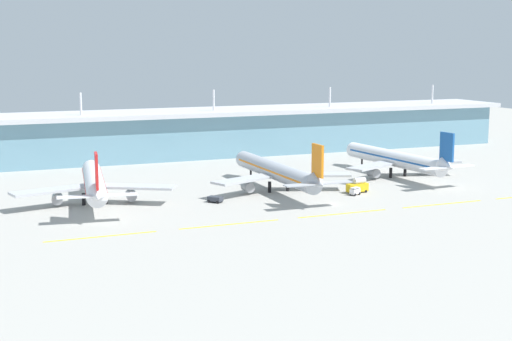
{
  "coord_description": "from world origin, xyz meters",
  "views": [
    {
      "loc": [
        -102.73,
        -190.72,
        45.95
      ],
      "look_at": [
        -13.34,
        27.06,
        7.0
      ],
      "focal_mm": 51.63,
      "sensor_mm": 36.0,
      "label": 1
    }
  ],
  "objects_px": {
    "airliner_far": "(396,159)",
    "pushback_tug": "(215,199)",
    "airliner_near": "(94,183)",
    "baggage_cart": "(355,191)",
    "fuel_truck": "(358,186)",
    "airliner_middle": "(277,172)"
  },
  "relations": [
    {
      "from": "airliner_far",
      "to": "pushback_tug",
      "type": "distance_m",
      "value": 78.56
    },
    {
      "from": "airliner_near",
      "to": "baggage_cart",
      "type": "xyz_separation_m",
      "value": [
        79.04,
        -18.39,
        -5.18
      ]
    },
    {
      "from": "pushback_tug",
      "to": "fuel_truck",
      "type": "relative_size",
      "value": 0.67
    },
    {
      "from": "airliner_near",
      "to": "fuel_truck",
      "type": "distance_m",
      "value": 83.4
    },
    {
      "from": "airliner_near",
      "to": "pushback_tug",
      "type": "distance_m",
      "value": 36.61
    },
    {
      "from": "baggage_cart",
      "to": "pushback_tug",
      "type": "distance_m",
      "value": 45.38
    },
    {
      "from": "airliner_middle",
      "to": "airliner_far",
      "type": "height_order",
      "value": "same"
    },
    {
      "from": "airliner_far",
      "to": "pushback_tug",
      "type": "bearing_deg",
      "value": -166.19
    },
    {
      "from": "pushback_tug",
      "to": "fuel_truck",
      "type": "height_order",
      "value": "fuel_truck"
    },
    {
      "from": "airliner_near",
      "to": "airliner_far",
      "type": "distance_m",
      "value": 110.39
    },
    {
      "from": "airliner_far",
      "to": "airliner_near",
      "type": "bearing_deg",
      "value": -176.64
    },
    {
      "from": "airliner_near",
      "to": "pushback_tug",
      "type": "height_order",
      "value": "airliner_near"
    },
    {
      "from": "airliner_middle",
      "to": "pushback_tug",
      "type": "bearing_deg",
      "value": -158.79
    },
    {
      "from": "airliner_near",
      "to": "airliner_middle",
      "type": "xyz_separation_m",
      "value": [
        58.79,
        -2.65,
        0.01
      ]
    },
    {
      "from": "airliner_middle",
      "to": "pushback_tug",
      "type": "relative_size",
      "value": 13.66
    },
    {
      "from": "airliner_near",
      "to": "baggage_cart",
      "type": "distance_m",
      "value": 81.32
    },
    {
      "from": "baggage_cart",
      "to": "fuel_truck",
      "type": "distance_m",
      "value": 4.42
    },
    {
      "from": "airliner_near",
      "to": "baggage_cart",
      "type": "bearing_deg",
      "value": -13.1
    },
    {
      "from": "airliner_near",
      "to": "baggage_cart",
      "type": "height_order",
      "value": "airliner_near"
    },
    {
      "from": "airliner_middle",
      "to": "pushback_tug",
      "type": "xyz_separation_m",
      "value": [
        -24.7,
        -9.59,
        -5.35
      ]
    },
    {
      "from": "pushback_tug",
      "to": "fuel_truck",
      "type": "distance_m",
      "value": 47.92
    },
    {
      "from": "airliner_far",
      "to": "fuel_truck",
      "type": "bearing_deg",
      "value": -142.59
    }
  ]
}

